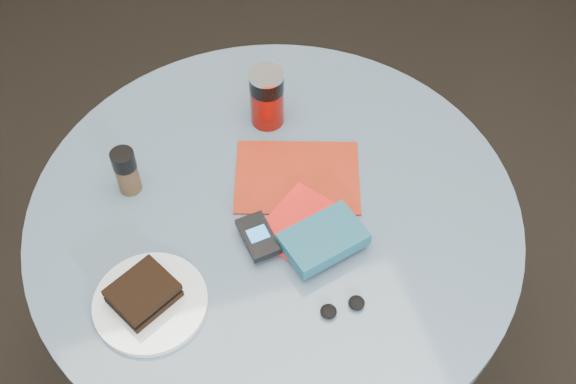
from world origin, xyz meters
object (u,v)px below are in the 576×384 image
object	(u,v)px
table	(275,254)
sandwich	(143,293)
pepper_grinder	(126,171)
magazine	(297,177)
novel	(323,239)
soda_can	(267,98)
headphones	(343,307)
mp3_player	(258,236)
red_book	(297,222)
plate	(150,303)

from	to	relation	value
table	sandwich	world-z (taller)	sandwich
pepper_grinder	magazine	world-z (taller)	pepper_grinder
table	novel	distance (m)	0.24
sandwich	soda_can	bearing A→B (deg)	47.36
table	headphones	xyz separation A→B (m)	(0.06, -0.25, 0.17)
headphones	mp3_player	bearing A→B (deg)	120.45
headphones	pepper_grinder	bearing A→B (deg)	129.28
magazine	novel	world-z (taller)	novel
red_book	mp3_player	bearing A→B (deg)	154.98
soda_can	red_book	size ratio (longest dim) A/B	0.87
magazine	soda_can	bearing A→B (deg)	112.33
magazine	novel	bearing A→B (deg)	-74.03
plate	red_book	world-z (taller)	red_book
table	mp3_player	xyz separation A→B (m)	(-0.05, -0.07, 0.19)
sandwich	headphones	xyz separation A→B (m)	(0.34, -0.12, -0.02)
magazine	novel	distance (m)	0.19
soda_can	mp3_player	size ratio (longest dim) A/B	1.32
table	headphones	world-z (taller)	headphones
red_book	table	bearing A→B (deg)	86.86
novel	mp3_player	distance (m)	0.13
sandwich	mp3_player	xyz separation A→B (m)	(0.23, 0.06, -0.01)
plate	headphones	bearing A→B (deg)	-18.81
mp3_player	soda_can	bearing A→B (deg)	70.61
plate	mp3_player	bearing A→B (deg)	17.20
soda_can	red_book	distance (m)	0.30
sandwich	mp3_player	world-z (taller)	sandwich
sandwich	soda_can	size ratio (longest dim) A/B	1.02
table	sandwich	bearing A→B (deg)	-155.53
novel	red_book	bearing A→B (deg)	100.37
soda_can	mp3_player	xyz separation A→B (m)	(-0.11, -0.31, -0.04)
pepper_grinder	red_book	size ratio (longest dim) A/B	0.69
red_book	headphones	xyz separation A→B (m)	(0.02, -0.20, -0.00)
soda_can	magazine	size ratio (longest dim) A/B	0.54
pepper_grinder	mp3_player	size ratio (longest dim) A/B	1.04
magazine	headphones	bearing A→B (deg)	-74.68
sandwich	headphones	size ratio (longest dim) A/B	1.63
novel	soda_can	bearing A→B (deg)	76.27
sandwich	magazine	world-z (taller)	sandwich
soda_can	magazine	bearing A→B (deg)	-85.66
pepper_grinder	headphones	size ratio (longest dim) A/B	1.27
plate	red_book	size ratio (longest dim) A/B	1.31
pepper_grinder	headphones	distance (m)	0.51
pepper_grinder	magazine	xyz separation A→B (m)	(0.34, -0.08, -0.05)
plate	magazine	distance (m)	0.40
table	novel	size ratio (longest dim) A/B	6.48
novel	headphones	world-z (taller)	novel
sandwich	magazine	size ratio (longest dim) A/B	0.55
red_book	mp3_player	world-z (taller)	mp3_player
sandwich	table	bearing A→B (deg)	24.47
magazine	mp3_player	bearing A→B (deg)	-114.31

